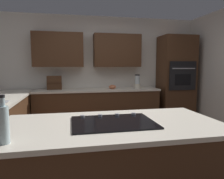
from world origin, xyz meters
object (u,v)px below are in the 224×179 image
wall_oven (176,80)px  spice_rack (54,83)px  cooktop (113,122)px  mixing_bowl (112,87)px  blender (137,82)px  oil_bottle (4,124)px

wall_oven → spice_rack: bearing=-1.7°
cooktop → mixing_bowl: mixing_bowl is taller
mixing_bowl → blender: bearing=180.0°
mixing_bowl → oil_bottle: bearing=66.2°
mixing_bowl → wall_oven: bearing=-179.3°
mixing_bowl → spice_rack: 1.31m
blender → spice_rack: 1.90m
spice_rack → oil_bottle: (0.11, 3.30, -0.01)m
blender → mixing_bowl: 0.61m
blender → oil_bottle: bearing=57.9°
oil_bottle → spice_rack: bearing=-91.8°
mixing_bowl → oil_bottle: 3.49m
mixing_bowl → spice_rack: spice_rack is taller
cooktop → oil_bottle: (0.83, 0.37, 0.13)m
spice_rack → oil_bottle: oil_bottle is taller
cooktop → spice_rack: 3.02m
mixing_bowl → spice_rack: bearing=-4.6°
cooktop → spice_rack: size_ratio=2.38×
wall_oven → cooktop: 3.58m
spice_rack → blender: bearing=176.9°
wall_oven → spice_rack: 2.90m
cooktop → mixing_bowl: (-0.57, -2.83, 0.04)m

